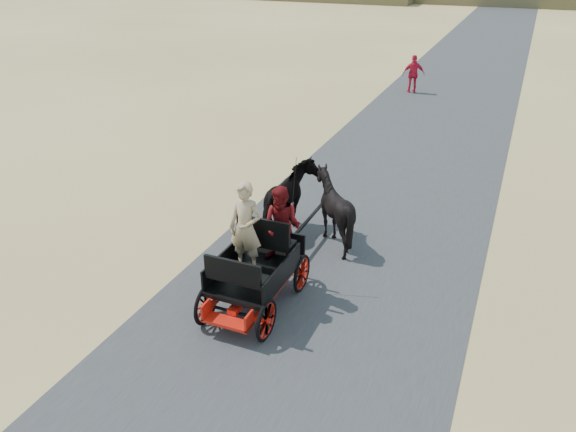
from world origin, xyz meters
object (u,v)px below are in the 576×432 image
at_px(horse_left, 290,201).
at_px(horse_right, 334,209).
at_px(carriage, 256,288).
at_px(pedestrian, 413,74).

relative_size(horse_left, horse_right, 1.18).
bearing_deg(carriage, pedestrian, 92.27).
relative_size(carriage, horse_right, 1.41).
bearing_deg(horse_left, horse_right, -180.00).
height_order(horse_left, pedestrian, pedestrian).
bearing_deg(horse_right, carriage, 79.61).
height_order(horse_left, horse_right, horse_right).
xyz_separation_m(horse_right, pedestrian, (-1.27, 15.20, 0.01)).
distance_m(horse_left, pedestrian, 15.20).
height_order(horse_right, pedestrian, pedestrian).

